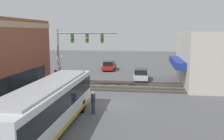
{
  "coord_description": "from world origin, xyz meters",
  "views": [
    {
      "loc": [
        -20.85,
        -3.26,
        6.31
      ],
      "look_at": [
        3.13,
        0.08,
        2.56
      ],
      "focal_mm": 40.0,
      "sensor_mm": 36.0,
      "label": 1
    }
  ],
  "objects_px": {
    "parked_car_red": "(109,66)",
    "pedestrian_at_crossing": "(71,85)",
    "crossing_signal": "(60,71)",
    "pedestrian_near_bus": "(93,102)",
    "city_bus": "(48,105)",
    "parked_car_white": "(141,75)"
  },
  "relations": [
    {
      "from": "city_bus",
      "to": "crossing_signal",
      "type": "xyz_separation_m",
      "value": [
        9.77,
        2.71,
        0.58
      ]
    },
    {
      "from": "city_bus",
      "to": "parked_car_red",
      "type": "relative_size",
      "value": 2.67
    },
    {
      "from": "parked_car_white",
      "to": "pedestrian_at_crossing",
      "type": "height_order",
      "value": "pedestrian_at_crossing"
    },
    {
      "from": "pedestrian_near_bus",
      "to": "parked_car_red",
      "type": "bearing_deg",
      "value": 5.35
    },
    {
      "from": "crossing_signal",
      "to": "pedestrian_near_bus",
      "type": "distance_m",
      "value": 7.77
    },
    {
      "from": "city_bus",
      "to": "pedestrian_at_crossing",
      "type": "distance_m",
      "value": 9.54
    },
    {
      "from": "city_bus",
      "to": "crossing_signal",
      "type": "bearing_deg",
      "value": 15.48
    },
    {
      "from": "parked_car_white",
      "to": "parked_car_red",
      "type": "distance_m",
      "value": 9.47
    },
    {
      "from": "city_bus",
      "to": "parked_car_red",
      "type": "bearing_deg",
      "value": -0.0
    },
    {
      "from": "city_bus",
      "to": "parked_car_red",
      "type": "height_order",
      "value": "city_bus"
    },
    {
      "from": "crossing_signal",
      "to": "parked_car_red",
      "type": "xyz_separation_m",
      "value": [
        16.06,
        -2.71,
        -1.59
      ]
    },
    {
      "from": "city_bus",
      "to": "parked_car_red",
      "type": "xyz_separation_m",
      "value": [
        25.84,
        -0.0,
        -1.01
      ]
    },
    {
      "from": "parked_car_red",
      "to": "pedestrian_near_bus",
      "type": "relative_size",
      "value": 2.62
    },
    {
      "from": "parked_car_red",
      "to": "city_bus",
      "type": "bearing_deg",
      "value": 180.0
    },
    {
      "from": "pedestrian_near_bus",
      "to": "pedestrian_at_crossing",
      "type": "relative_size",
      "value": 0.98
    },
    {
      "from": "pedestrian_near_bus",
      "to": "pedestrian_at_crossing",
      "type": "bearing_deg",
      "value": 32.08
    },
    {
      "from": "crossing_signal",
      "to": "pedestrian_at_crossing",
      "type": "xyz_separation_m",
      "value": [
        -0.38,
        -1.27,
        -1.37
      ]
    },
    {
      "from": "city_bus",
      "to": "pedestrian_near_bus",
      "type": "relative_size",
      "value": 7.01
    },
    {
      "from": "city_bus",
      "to": "pedestrian_near_bus",
      "type": "bearing_deg",
      "value": -28.51
    },
    {
      "from": "city_bus",
      "to": "crossing_signal",
      "type": "distance_m",
      "value": 10.16
    },
    {
      "from": "parked_car_red",
      "to": "pedestrian_at_crossing",
      "type": "height_order",
      "value": "pedestrian_at_crossing"
    },
    {
      "from": "pedestrian_at_crossing",
      "to": "parked_car_white",
      "type": "bearing_deg",
      "value": -38.32
    }
  ]
}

